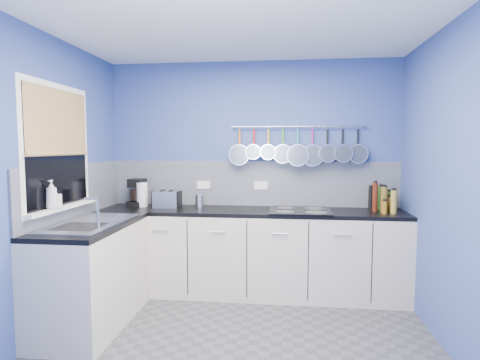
% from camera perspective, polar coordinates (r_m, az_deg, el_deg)
% --- Properties ---
extents(floor, '(3.20, 3.00, 0.02)m').
position_cam_1_polar(floor, '(3.30, -0.70, -23.57)').
color(floor, '#47474C').
rests_on(floor, ground).
extents(ceiling, '(3.20, 3.00, 0.02)m').
position_cam_1_polar(ceiling, '(3.05, -0.75, 23.00)').
color(ceiling, white).
rests_on(ceiling, ground).
extents(wall_back, '(3.20, 0.02, 2.50)m').
position_cam_1_polar(wall_back, '(4.41, 1.78, 0.81)').
color(wall_back, '#354990').
rests_on(wall_back, ground).
extents(wall_front, '(3.20, 0.02, 2.50)m').
position_cam_1_polar(wall_front, '(1.45, -8.44, -7.45)').
color(wall_front, '#354990').
rests_on(wall_front, ground).
extents(wall_left, '(0.02, 3.00, 2.50)m').
position_cam_1_polar(wall_left, '(3.51, -27.82, -0.77)').
color(wall_left, '#354990').
rests_on(wall_left, ground).
extents(wall_right, '(0.02, 3.00, 2.50)m').
position_cam_1_polar(wall_right, '(3.15, 29.78, -1.42)').
color(wall_right, '#354990').
rests_on(wall_right, ground).
extents(backsplash_back, '(3.20, 0.02, 0.50)m').
position_cam_1_polar(backsplash_back, '(4.40, 1.75, -0.51)').
color(backsplash_back, '#8C919E').
rests_on(backsplash_back, wall_back).
extents(backsplash_left, '(0.02, 1.80, 0.50)m').
position_cam_1_polar(backsplash_left, '(4.01, -22.66, -1.39)').
color(backsplash_left, '#8C919E').
rests_on(backsplash_left, wall_left).
extents(cabinet_run_back, '(3.20, 0.60, 0.86)m').
position_cam_1_polar(cabinet_run_back, '(4.25, 1.39, -10.59)').
color(cabinet_run_back, beige).
rests_on(cabinet_run_back, ground).
extents(worktop_back, '(3.20, 0.60, 0.04)m').
position_cam_1_polar(worktop_back, '(4.15, 1.41, -4.59)').
color(worktop_back, black).
rests_on(worktop_back, cabinet_run_back).
extents(cabinet_run_left, '(0.60, 1.20, 0.86)m').
position_cam_1_polar(cabinet_run_left, '(3.76, -20.66, -12.94)').
color(cabinet_run_left, beige).
rests_on(cabinet_run_left, ground).
extents(worktop_left, '(0.60, 1.20, 0.04)m').
position_cam_1_polar(worktop_left, '(3.65, -20.87, -6.19)').
color(worktop_left, black).
rests_on(worktop_left, cabinet_run_left).
extents(window_frame, '(0.01, 1.00, 1.10)m').
position_cam_1_polar(window_frame, '(3.73, -24.94, 4.25)').
color(window_frame, white).
rests_on(window_frame, wall_left).
extents(window_glass, '(0.01, 0.90, 1.00)m').
position_cam_1_polar(window_glass, '(3.72, -24.88, 4.26)').
color(window_glass, black).
rests_on(window_glass, wall_left).
extents(bamboo_blind, '(0.01, 0.90, 0.55)m').
position_cam_1_polar(bamboo_blind, '(3.73, -24.89, 7.72)').
color(bamboo_blind, tan).
rests_on(bamboo_blind, wall_left).
extents(window_sill, '(0.10, 0.98, 0.03)m').
position_cam_1_polar(window_sill, '(3.75, -24.34, -3.63)').
color(window_sill, white).
rests_on(window_sill, wall_left).
extents(sink_unit, '(0.50, 0.95, 0.01)m').
position_cam_1_polar(sink_unit, '(3.65, -20.88, -5.82)').
color(sink_unit, silver).
rests_on(sink_unit, worktop_left).
extents(mixer_tap, '(0.12, 0.08, 0.26)m').
position_cam_1_polar(mixer_tap, '(3.40, -19.94, -4.41)').
color(mixer_tap, silver).
rests_on(mixer_tap, worktop_left).
extents(socket_left, '(0.15, 0.01, 0.09)m').
position_cam_1_polar(socket_left, '(4.47, -5.30, -0.70)').
color(socket_left, white).
rests_on(socket_left, backsplash_back).
extents(socket_right, '(0.15, 0.01, 0.09)m').
position_cam_1_polar(socket_right, '(4.38, 3.04, -0.80)').
color(socket_right, white).
rests_on(socket_right, backsplash_back).
extents(pot_rail, '(1.45, 0.02, 0.02)m').
position_cam_1_polar(pot_rail, '(4.33, 8.39, 7.70)').
color(pot_rail, silver).
rests_on(pot_rail, wall_back).
extents(soap_bottle_a, '(0.10, 0.10, 0.24)m').
position_cam_1_polar(soap_bottle_a, '(3.56, -25.68, -1.91)').
color(soap_bottle_a, white).
rests_on(soap_bottle_a, window_sill).
extents(soap_bottle_b, '(0.09, 0.09, 0.17)m').
position_cam_1_polar(soap_bottle_b, '(3.60, -25.30, -2.36)').
color(soap_bottle_b, white).
rests_on(soap_bottle_b, window_sill).
extents(paper_towel, '(0.15, 0.15, 0.27)m').
position_cam_1_polar(paper_towel, '(4.47, -14.01, -2.07)').
color(paper_towel, white).
rests_on(paper_towel, worktop_back).
extents(coffee_maker, '(0.20, 0.22, 0.30)m').
position_cam_1_polar(coffee_maker, '(4.53, -14.78, -1.75)').
color(coffee_maker, black).
rests_on(coffee_maker, worktop_back).
extents(toaster, '(0.28, 0.17, 0.18)m').
position_cam_1_polar(toaster, '(4.35, -10.58, -2.76)').
color(toaster, silver).
rests_on(toaster, worktop_back).
extents(canister, '(0.12, 0.12, 0.14)m').
position_cam_1_polar(canister, '(4.33, -5.88, -3.04)').
color(canister, silver).
rests_on(canister, worktop_back).
extents(hob, '(0.62, 0.55, 0.01)m').
position_cam_1_polar(hob, '(4.09, 8.72, -4.41)').
color(hob, black).
rests_on(hob, worktop_back).
extents(pan_0, '(0.23, 0.09, 0.42)m').
position_cam_1_polar(pan_0, '(4.35, -0.06, 4.95)').
color(pan_0, silver).
rests_on(pan_0, pot_rail).
extents(pan_1, '(0.17, 0.11, 0.36)m').
position_cam_1_polar(pan_1, '(4.33, 2.03, 5.37)').
color(pan_1, silver).
rests_on(pan_1, pot_rail).
extents(pan_2, '(0.17, 0.11, 0.36)m').
position_cam_1_polar(pan_2, '(4.32, 4.14, 5.34)').
color(pan_2, silver).
rests_on(pan_2, pot_rail).
extents(pan_3, '(0.21, 0.08, 0.40)m').
position_cam_1_polar(pan_3, '(4.32, 6.25, 5.06)').
color(pan_3, silver).
rests_on(pan_3, pot_rail).
extents(pan_4, '(0.24, 0.13, 0.43)m').
position_cam_1_polar(pan_4, '(4.32, 8.36, 4.86)').
color(pan_4, silver).
rests_on(pan_4, pot_rail).
extents(pan_5, '(0.24, 0.09, 0.43)m').
position_cam_1_polar(pan_5, '(4.33, 10.47, 4.81)').
color(pan_5, silver).
rests_on(pan_5, pot_rail).
extents(pan_6, '(0.20, 0.11, 0.39)m').
position_cam_1_polar(pan_6, '(4.34, 12.58, 5.07)').
color(pan_6, silver).
rests_on(pan_6, pot_rail).
extents(pan_7, '(0.20, 0.13, 0.39)m').
position_cam_1_polar(pan_7, '(4.36, 14.66, 5.03)').
color(pan_7, silver).
rests_on(pan_7, pot_rail).
extents(pan_8, '(0.21, 0.08, 0.40)m').
position_cam_1_polar(pan_8, '(4.38, 16.72, 4.90)').
color(pan_8, silver).
rests_on(pan_8, pot_rail).
extents(condiment_0, '(0.07, 0.07, 0.20)m').
position_cam_1_polar(condiment_0, '(4.38, 20.84, -2.84)').
color(condiment_0, '#3F721E').
rests_on(condiment_0, worktop_back).
extents(condiment_1, '(0.06, 0.06, 0.25)m').
position_cam_1_polar(condiment_1, '(4.36, 19.77, -2.49)').
color(condiment_1, '#265919').
rests_on(condiment_1, worktop_back).
extents(condiment_2, '(0.05, 0.05, 0.24)m').
position_cam_1_polar(condiment_2, '(4.34, 18.45, -2.55)').
color(condiment_2, black).
rests_on(condiment_2, worktop_back).
extents(condiment_3, '(0.07, 0.07, 0.15)m').
position_cam_1_polar(condiment_3, '(4.28, 20.96, -3.30)').
color(condiment_3, brown).
rests_on(condiment_3, worktop_back).
extents(condiment_4, '(0.07, 0.07, 0.26)m').
position_cam_1_polar(condiment_4, '(4.23, 20.18, -2.66)').
color(condiment_4, brown).
rests_on(condiment_4, worktop_back).
extents(condiment_5, '(0.05, 0.05, 0.30)m').
position_cam_1_polar(condiment_5, '(4.24, 19.01, -2.36)').
color(condiment_5, '#4C190C').
rests_on(condiment_5, worktop_back).
extents(condiment_6, '(0.06, 0.06, 0.23)m').
position_cam_1_polar(condiment_6, '(4.17, 21.42, -2.99)').
color(condiment_6, olive).
rests_on(condiment_6, worktop_back).
extents(condiment_7, '(0.05, 0.05, 0.12)m').
position_cam_1_polar(condiment_7, '(4.15, 20.26, -3.74)').
color(condiment_7, '#8C5914').
rests_on(condiment_7, worktop_back).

